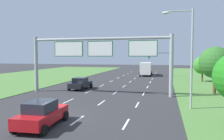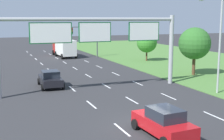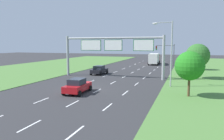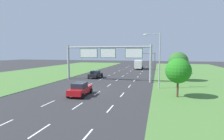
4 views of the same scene
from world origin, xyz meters
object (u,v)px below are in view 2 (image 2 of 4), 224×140
object	(u,v)px
car_near_red	(50,79)
traffic_light_mast	(86,35)
sign_gantry	(94,37)
roadside_tree_mid	(195,44)
roadside_tree_far	(147,42)
box_truck	(64,47)
street_lamp	(217,37)
car_lead_silver	(164,122)

from	to	relation	value
car_near_red	traffic_light_mast	xyz separation A→B (m)	(10.25, 21.20, 3.06)
sign_gantry	traffic_light_mast	size ratio (longest dim) A/B	3.08
roadside_tree_mid	roadside_tree_far	size ratio (longest dim) A/B	1.25
box_truck	car_near_red	bearing A→B (deg)	-107.95
traffic_light_mast	sign_gantry	bearing A→B (deg)	-105.40
sign_gantry	street_lamp	distance (m)	10.87
street_lamp	traffic_light_mast	bearing A→B (deg)	95.40
roadside_tree_far	car_near_red	bearing A→B (deg)	-143.36
car_lead_silver	roadside_tree_mid	bearing A→B (deg)	46.19
box_truck	street_lamp	xyz separation A→B (m)	(6.16, -31.90, 3.41)
car_near_red	roadside_tree_mid	xyz separation A→B (m)	(16.98, 0.09, 2.97)
sign_gantry	roadside_tree_mid	xyz separation A→B (m)	(13.35, 2.96, -1.18)
street_lamp	sign_gantry	bearing A→B (deg)	150.07
traffic_light_mast	roadside_tree_far	distance (m)	10.98
street_lamp	car_near_red	bearing A→B (deg)	147.56
street_lamp	roadside_tree_far	xyz separation A→B (m)	(4.56, 21.39, -2.12)
roadside_tree_mid	roadside_tree_far	distance (m)	13.04
car_lead_silver	box_truck	bearing A→B (deg)	82.18
street_lamp	car_lead_silver	bearing A→B (deg)	-143.09
traffic_light_mast	car_near_red	bearing A→B (deg)	-115.81
car_near_red	traffic_light_mast	size ratio (longest dim) A/B	0.76
roadside_tree_mid	car_lead_silver	bearing A→B (deg)	-130.86
roadside_tree_far	box_truck	bearing A→B (deg)	135.55
car_lead_silver	traffic_light_mast	size ratio (longest dim) A/B	0.77
car_near_red	street_lamp	distance (m)	16.03
sign_gantry	roadside_tree_far	distance (m)	21.31
car_near_red	roadside_tree_mid	size ratio (longest dim) A/B	0.75
sign_gantry	street_lamp	bearing A→B (deg)	-29.93
box_truck	traffic_light_mast	distance (m)	4.69
car_lead_silver	box_truck	size ratio (longest dim) A/B	0.54
car_lead_silver	street_lamp	bearing A→B (deg)	33.97
box_truck	roadside_tree_far	size ratio (longest dim) A/B	1.75
car_lead_silver	box_truck	world-z (taller)	box_truck
traffic_light_mast	roadside_tree_mid	size ratio (longest dim) A/B	0.99
box_truck	street_lamp	distance (m)	32.67
roadside_tree_far	roadside_tree_mid	bearing A→B (deg)	-92.78
car_lead_silver	roadside_tree_far	bearing A→B (deg)	60.82
sign_gantry	roadside_tree_mid	bearing A→B (deg)	12.51
car_near_red	traffic_light_mast	distance (m)	23.75
car_near_red	street_lamp	bearing A→B (deg)	-30.30
car_near_red	sign_gantry	distance (m)	6.21
car_near_red	roadside_tree_far	bearing A→B (deg)	38.78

